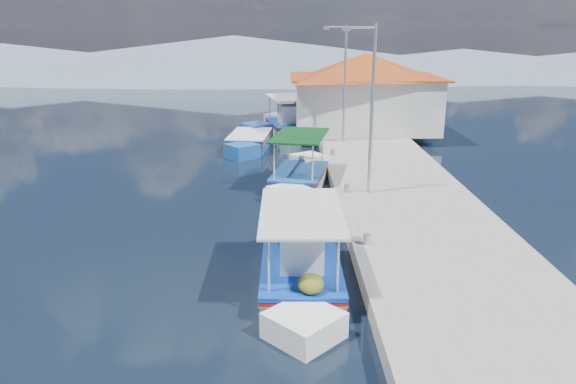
{
  "coord_description": "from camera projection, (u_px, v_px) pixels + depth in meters",
  "views": [
    {
      "loc": [
        1.47,
        -17.27,
        6.42
      ],
      "look_at": [
        1.6,
        -0.55,
        1.3
      ],
      "focal_mm": 34.0,
      "sensor_mm": 36.0,
      "label": 1
    }
  ],
  "objects": [
    {
      "name": "caique_blue_hull",
      "position": [
        250.0,
        142.0,
        29.79
      ],
      "size": [
        2.44,
        6.75,
        1.21
      ],
      "rotation": [
        0.0,
        0.0,
        0.1
      ],
      "color": "#1B53A2",
      "rests_on": "ground"
    },
    {
      "name": "caique_far",
      "position": [
        288.0,
        126.0,
        33.64
      ],
      "size": [
        3.08,
        7.03,
        2.52
      ],
      "rotation": [
        0.0,
        0.0,
        -0.21
      ],
      "color": "white",
      "rests_on": "ground"
    },
    {
      "name": "caique_green_canopy",
      "position": [
        299.0,
        178.0,
        22.61
      ],
      "size": [
        2.76,
        6.38,
        2.43
      ],
      "rotation": [
        0.0,
        0.0,
        0.2
      ],
      "color": "white",
      "rests_on": "ground"
    },
    {
      "name": "main_caique",
      "position": [
        301.0,
        269.0,
        13.98
      ],
      "size": [
        2.07,
        6.91,
        2.27
      ],
      "rotation": [
        0.0,
        0.0,
        0.0
      ],
      "color": "white",
      "rests_on": "ground"
    },
    {
      "name": "ground",
      "position": [
        240.0,
        224.0,
        18.39
      ],
      "size": [
        160.0,
        160.0,
        0.0
      ],
      "primitive_type": "plane",
      "color": "black",
      "rests_on": "ground"
    },
    {
      "name": "mountain_ridge",
      "position": [
        322.0,
        60.0,
        71.38
      ],
      "size": [
        171.4,
        96.0,
        5.5
      ],
      "color": "slate",
      "rests_on": "ground"
    },
    {
      "name": "lamp_post_far",
      "position": [
        343.0,
        78.0,
        27.81
      ],
      "size": [
        1.21,
        0.14,
        6.0
      ],
      "color": "#A5A8AD",
      "rests_on": "quay"
    },
    {
      "name": "bollards",
      "position": [
        338.0,
        167.0,
        23.24
      ],
      "size": [
        0.2,
        17.2,
        0.3
      ],
      "color": "#A5A8AD",
      "rests_on": "quay"
    },
    {
      "name": "lamp_post_near",
      "position": [
        370.0,
        102.0,
        19.2
      ],
      "size": [
        1.21,
        0.14,
        6.0
      ],
      "color": "#A5A8AD",
      "rests_on": "quay"
    },
    {
      "name": "quay",
      "position": [
        384.0,
        171.0,
        24.09
      ],
      "size": [
        5.0,
        44.0,
        0.5
      ],
      "primitive_type": "cube",
      "color": "#9D9A93",
      "rests_on": "ground"
    },
    {
      "name": "harbor_building",
      "position": [
        364.0,
        90.0,
        31.96
      ],
      "size": [
        10.49,
        10.49,
        4.4
      ],
      "color": "white",
      "rests_on": "quay"
    }
  ]
}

